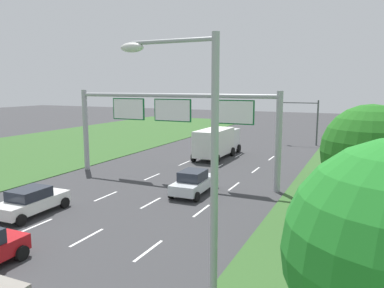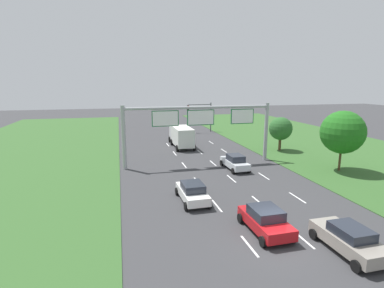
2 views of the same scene
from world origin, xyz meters
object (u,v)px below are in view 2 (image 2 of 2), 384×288
car_lead_silver (265,220)px  roadside_tree_far (281,129)px  car_near_red (235,162)px  box_truck (181,136)px  roadside_tree_mid (343,132)px  sign_gantry (200,122)px  traffic_light_mast (201,112)px  car_mid_lane (192,192)px  car_far_ahead (349,239)px

car_lead_silver → roadside_tree_far: 24.66m
car_near_red → car_lead_silver: size_ratio=1.05×
box_truck → roadside_tree_mid: (13.99, -16.40, 2.57)m
box_truck → sign_gantry: 10.74m
car_near_red → traffic_light_mast: (3.14, 25.46, 3.06)m
car_near_red → box_truck: bearing=102.6°
car_near_red → car_mid_lane: (-6.70, -7.75, -0.01)m
car_lead_silver → box_truck: (0.09, 26.84, 0.83)m
car_near_red → roadside_tree_mid: bearing=-18.6°
roadside_tree_far → car_near_red: bearing=-143.0°
roadside_tree_far → traffic_light_mast: bearing=109.2°
car_lead_silver → sign_gantry: size_ratio=0.25×
car_lead_silver → sign_gantry: sign_gantry is taller
sign_gantry → roadside_tree_far: (12.71, 4.25, -1.85)m
box_truck → roadside_tree_far: 14.23m
car_near_red → sign_gantry: bearing=136.0°
car_mid_lane → roadside_tree_mid: bearing=13.3°
car_far_ahead → roadside_tree_far: size_ratio=0.96×
car_far_ahead → car_mid_lane: bearing=125.5°
roadside_tree_mid → sign_gantry: bearing=156.0°
car_lead_silver → car_near_red: bearing=74.8°
car_mid_lane → sign_gantry: (3.52, 10.66, 4.15)m
traffic_light_mast → roadside_tree_mid: bearing=-75.3°
car_near_red → traffic_light_mast: 25.84m
car_lead_silver → car_mid_lane: car_lead_silver is taller
car_far_ahead → traffic_light_mast: bearing=85.0°
car_lead_silver → roadside_tree_mid: bearing=35.3°
car_lead_silver → car_far_ahead: 4.72m
box_truck → car_mid_lane: bearing=-99.0°
sign_gantry → roadside_tree_far: size_ratio=3.67×
car_far_ahead → box_truck: box_truck is taller
car_near_red → car_far_ahead: size_ratio=1.00×
traffic_light_mast → car_far_ahead: bearing=-94.2°
box_truck → roadside_tree_far: roadside_tree_far is taller
car_far_ahead → sign_gantry: (-3.23, 19.83, 4.15)m
car_near_red → roadside_tree_mid: size_ratio=0.69×
car_far_ahead → roadside_tree_mid: 17.65m
car_mid_lane → roadside_tree_far: (16.23, 14.91, 2.30)m
car_far_ahead → traffic_light_mast: 42.61m
car_near_red → car_lead_silver: 14.13m
roadside_tree_mid → car_near_red: bearing=163.0°
car_near_red → car_lead_silver: car_near_red is taller
car_far_ahead → roadside_tree_far: bearing=67.7°
traffic_light_mast → roadside_tree_far: traffic_light_mast is taller
roadside_tree_mid → roadside_tree_far: (-1.15, 10.43, -1.13)m
traffic_light_mast → roadside_tree_mid: size_ratio=0.86×
roadside_tree_mid → box_truck: bearing=130.5°
car_mid_lane → box_truck: box_truck is taller
car_lead_silver → roadside_tree_mid: (14.09, 10.45, 3.40)m
car_lead_silver → car_mid_lane: 6.81m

